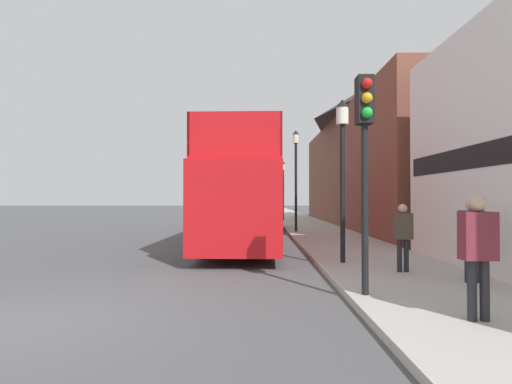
{
  "coord_description": "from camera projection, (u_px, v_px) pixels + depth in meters",
  "views": [
    {
      "loc": [
        3.45,
        -5.75,
        1.84
      ],
      "look_at": [
        3.38,
        7.81,
        2.05
      ],
      "focal_mm": 28.0,
      "sensor_mm": 36.0,
      "label": 1
    }
  ],
  "objects": [
    {
      "name": "pedestrian_nearest",
      "position": [
        480.0,
        245.0,
        5.52
      ],
      "size": [
        0.46,
        0.25,
        1.74
      ],
      "color": "#232328",
      "rests_on": "sidewalk"
    },
    {
      "name": "lamp_post_third",
      "position": [
        285.0,
        179.0,
        30.48
      ],
      "size": [
        0.35,
        0.35,
        4.52
      ],
      "color": "black",
      "rests_on": "sidewalk"
    },
    {
      "name": "ground_plane",
      "position": [
        206.0,
        226.0,
        26.73
      ],
      "size": [
        144.0,
        144.0,
        0.0
      ],
      "primitive_type": "plane",
      "color": "#4C4C4F"
    },
    {
      "name": "pedestrian_second",
      "position": [
        474.0,
        232.0,
        8.02
      ],
      "size": [
        0.44,
        0.24,
        1.67
      ],
      "color": "#232328",
      "rests_on": "sidewalk"
    },
    {
      "name": "sidewalk",
      "position": [
        314.0,
        228.0,
        23.71
      ],
      "size": [
        3.42,
        108.0,
        0.14
      ],
      "color": "#ADAAA3",
      "rests_on": "ground_plane"
    },
    {
      "name": "parked_car_ahead_of_bus",
      "position": [
        266.0,
        218.0,
        23.51
      ],
      "size": [
        1.96,
        4.2,
        1.34
      ],
      "rotation": [
        0.0,
        0.0,
        0.03
      ],
      "color": "#9E9EA3",
      "rests_on": "ground_plane"
    },
    {
      "name": "brick_terrace_rear",
      "position": [
        381.0,
        153.0,
        26.03
      ],
      "size": [
        6.0,
        23.68,
        9.6
      ],
      "color": "brown",
      "rests_on": "ground_plane"
    },
    {
      "name": "lamp_post_second",
      "position": [
        298.0,
        162.0,
        20.53
      ],
      "size": [
        0.35,
        0.35,
        5.21
      ],
      "color": "black",
      "rests_on": "sidewalk"
    },
    {
      "name": "tour_bus",
      "position": [
        247.0,
        198.0,
        15.67
      ],
      "size": [
        2.87,
        10.95,
        4.15
      ],
      "rotation": [
        0.0,
        0.0,
        -0.03
      ],
      "color": "red",
      "rests_on": "ground_plane"
    },
    {
      "name": "pedestrian_third",
      "position": [
        405.0,
        231.0,
        9.18
      ],
      "size": [
        0.41,
        0.23,
        1.56
      ],
      "color": "#232328",
      "rests_on": "sidewalk"
    },
    {
      "name": "lamp_post_nearest",
      "position": [
        344.0,
        149.0,
        10.57
      ],
      "size": [
        0.35,
        0.35,
        4.33
      ],
      "color": "black",
      "rests_on": "sidewalk"
    },
    {
      "name": "traffic_signal",
      "position": [
        367.0,
        134.0,
        7.03
      ],
      "size": [
        0.28,
        0.42,
        3.86
      ],
      "color": "black",
      "rests_on": "sidewalk"
    }
  ]
}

